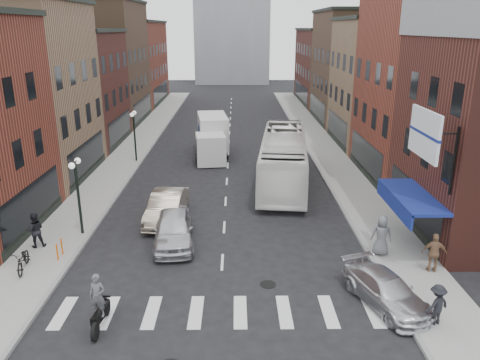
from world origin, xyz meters
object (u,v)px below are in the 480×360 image
(sedan_left_far, at_px, (167,207))
(ped_right_a, at_px, (437,305))
(billboard_sign, at_px, (426,135))
(sedan_left_near, at_px, (173,229))
(ped_right_b, at_px, (434,253))
(curb_car, at_px, (386,291))
(bike_rack, at_px, (60,249))
(streetlamp_far, at_px, (134,127))
(ped_right_c, at_px, (382,235))
(motorcycle_rider, at_px, (99,303))
(parked_bicycle, at_px, (23,260))
(box_truck, at_px, (212,137))
(ped_left_solo, at_px, (35,230))
(transit_bus, at_px, (283,158))
(streetlamp_near, at_px, (77,183))

(sedan_left_far, xyz_separation_m, ped_right_a, (11.10, -10.00, 0.12))
(billboard_sign, bearing_deg, ped_right_a, -99.15)
(billboard_sign, distance_m, sedan_left_near, 12.53)
(ped_right_b, bearing_deg, curb_car, 50.76)
(bike_rack, bearing_deg, streetlamp_far, 89.31)
(streetlamp_far, distance_m, ped_right_c, 22.31)
(motorcycle_rider, bearing_deg, parked_bicycle, 145.46)
(box_truck, height_order, ped_left_solo, box_truck)
(curb_car, xyz_separation_m, parked_bicycle, (-15.26, 2.66, 0.02))
(box_truck, relative_size, ped_right_c, 4.02)
(streetlamp_far, height_order, curb_car, streetlamp_far)
(curb_car, relative_size, ped_left_solo, 2.45)
(parked_bicycle, bearing_deg, bike_rack, 34.22)
(motorcycle_rider, distance_m, ped_right_c, 12.94)
(sedan_left_near, distance_m, ped_right_c, 10.09)
(ped_right_a, bearing_deg, ped_right_c, -109.85)
(box_truck, height_order, transit_bus, transit_bus)
(sedan_left_near, relative_size, ped_left_solo, 2.74)
(billboard_sign, bearing_deg, transit_bus, 110.86)
(streetlamp_near, relative_size, ped_right_a, 2.63)
(ped_right_a, bearing_deg, parked_bicycle, -37.70)
(motorcycle_rider, bearing_deg, box_truck, 90.49)
(bike_rack, xyz_separation_m, ped_right_b, (16.90, -1.49, 0.50))
(bike_rack, relative_size, ped_right_a, 0.51)
(transit_bus, height_order, sedan_left_far, transit_bus)
(ped_right_a, bearing_deg, box_truck, -92.72)
(sedan_left_far, height_order, parked_bicycle, sedan_left_far)
(parked_bicycle, xyz_separation_m, ped_left_solo, (-0.36, 2.31, 0.38))
(streetlamp_near, distance_m, ped_right_b, 17.32)
(streetlamp_near, xyz_separation_m, transit_bus, (11.34, 8.69, -1.15))
(motorcycle_rider, distance_m, parked_bicycle, 6.06)
(box_truck, bearing_deg, transit_bus, -60.69)
(bike_rack, bearing_deg, parked_bicycle, -134.27)
(sedan_left_far, bearing_deg, ped_right_c, -19.03)
(bike_rack, bearing_deg, transit_bus, 44.62)
(billboard_sign, bearing_deg, parked_bicycle, -178.71)
(ped_right_a, bearing_deg, bike_rack, -42.74)
(motorcycle_rider, bearing_deg, streetlamp_far, 105.66)
(ped_left_solo, bearing_deg, streetlamp_far, -117.05)
(ped_right_a, xyz_separation_m, ped_right_c, (-0.38, 5.47, 0.19))
(streetlamp_near, xyz_separation_m, motorcycle_rider, (3.13, -7.94, -1.89))
(streetlamp_near, height_order, parked_bicycle, streetlamp_near)
(billboard_sign, relative_size, curb_car, 0.86)
(ped_right_b, bearing_deg, sedan_left_near, -4.49)
(bike_rack, height_order, transit_bus, transit_bus)
(streetlamp_far, relative_size, ped_right_b, 2.29)
(box_truck, distance_m, sedan_left_far, 13.98)
(sedan_left_far, bearing_deg, curb_car, -37.41)
(sedan_left_near, height_order, parked_bicycle, sedan_left_near)
(curb_car, height_order, ped_right_a, ped_right_a)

